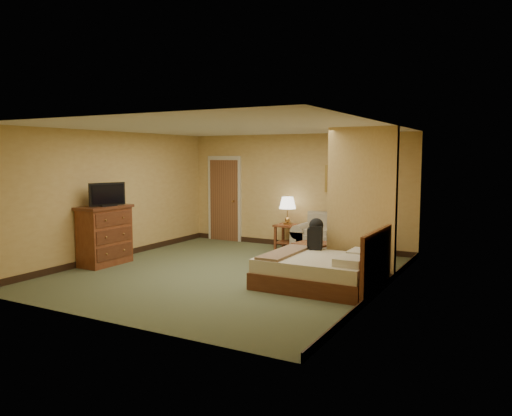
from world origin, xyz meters
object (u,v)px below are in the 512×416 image
Objects in this scene: dresser at (105,235)px; bed at (322,271)px; loveseat at (334,241)px; coffee_table at (314,249)px.

dresser reaches higher than bed.
loveseat is 2.17× the size of coffee_table.
bed is (0.75, -2.67, -0.01)m from loveseat.
bed is at bearing -74.39° from loveseat.
bed is at bearing -63.85° from coffee_table.
dresser is at bearing -150.38° from coffee_table.
loveseat is at bearing 105.61° from bed.
loveseat reaches higher than coffee_table.
dresser is 0.61× the size of bed.
dresser is 4.33m from bed.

